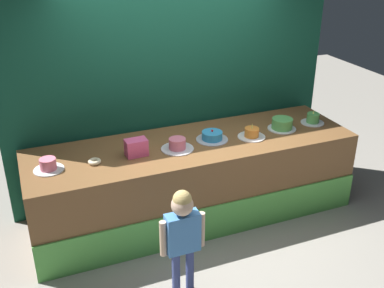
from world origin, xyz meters
name	(u,v)px	position (x,y,z in m)	size (l,w,h in m)	color
ground_plane	(212,238)	(0.00, 0.00, 0.00)	(12.00, 12.00, 0.00)	gray
stage_platform	(193,180)	(0.00, 0.51, 0.45)	(3.56, 1.05, 0.90)	brown
curtain_backdrop	(173,89)	(0.00, 1.13, 1.31)	(3.86, 0.08, 2.63)	#144C38
child_figure	(183,229)	(-0.56, -0.62, 0.69)	(0.41, 0.19, 1.06)	#3F4C8C
pink_box	(136,147)	(-0.65, 0.46, 0.99)	(0.22, 0.14, 0.17)	#F75A96
donut	(95,162)	(-1.08, 0.43, 0.92)	(0.13, 0.13, 0.04)	beige
cake_far_left	(48,165)	(-1.51, 0.46, 0.95)	(0.29, 0.29, 0.12)	white
cake_left	(177,145)	(-0.22, 0.43, 0.95)	(0.34, 0.34, 0.12)	silver
cake_center_left	(212,136)	(0.22, 0.51, 0.95)	(0.35, 0.35, 0.12)	silver
cake_center_right	(252,133)	(0.65, 0.41, 0.95)	(0.31, 0.31, 0.17)	white
cake_right	(282,124)	(1.08, 0.48, 0.96)	(0.32, 0.32, 0.13)	silver
cake_far_right	(313,119)	(1.51, 0.49, 0.95)	(0.27, 0.27, 0.16)	silver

